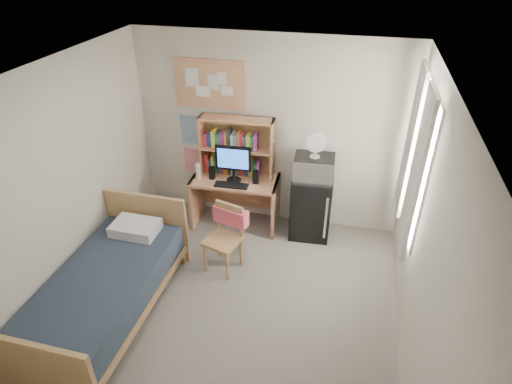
% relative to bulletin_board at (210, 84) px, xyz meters
% --- Properties ---
extents(floor, '(3.60, 4.20, 0.02)m').
position_rel_bulletin_board_xyz_m(floor, '(0.78, -2.08, -1.93)').
color(floor, slate).
rests_on(floor, ground).
extents(ceiling, '(3.60, 4.20, 0.02)m').
position_rel_bulletin_board_xyz_m(ceiling, '(0.78, -2.08, 0.68)').
color(ceiling, white).
rests_on(ceiling, wall_back).
extents(wall_back, '(3.60, 0.04, 2.60)m').
position_rel_bulletin_board_xyz_m(wall_back, '(0.78, 0.02, -0.62)').
color(wall_back, beige).
rests_on(wall_back, floor).
extents(wall_left, '(0.04, 4.20, 2.60)m').
position_rel_bulletin_board_xyz_m(wall_left, '(-1.02, -2.08, -0.62)').
color(wall_left, beige).
rests_on(wall_left, floor).
extents(wall_right, '(0.04, 4.20, 2.60)m').
position_rel_bulletin_board_xyz_m(wall_right, '(2.58, -2.08, -0.62)').
color(wall_right, beige).
rests_on(wall_right, floor).
extents(window_unit, '(0.10, 1.40, 1.70)m').
position_rel_bulletin_board_xyz_m(window_unit, '(2.53, -0.88, -0.32)').
color(window_unit, white).
rests_on(window_unit, wall_right).
extents(curtain_left, '(0.04, 0.55, 1.70)m').
position_rel_bulletin_board_xyz_m(curtain_left, '(2.50, -1.28, -0.32)').
color(curtain_left, beige).
rests_on(curtain_left, wall_right).
extents(curtain_right, '(0.04, 0.55, 1.70)m').
position_rel_bulletin_board_xyz_m(curtain_right, '(2.50, -0.48, -0.32)').
color(curtain_right, beige).
rests_on(curtain_right, wall_right).
extents(bulletin_board, '(0.94, 0.03, 0.64)m').
position_rel_bulletin_board_xyz_m(bulletin_board, '(0.00, 0.00, 0.00)').
color(bulletin_board, tan).
rests_on(bulletin_board, wall_back).
extents(poster_wave, '(0.30, 0.01, 0.42)m').
position_rel_bulletin_board_xyz_m(poster_wave, '(-0.32, 0.01, -0.67)').
color(poster_wave, '#235C8D').
rests_on(poster_wave, wall_back).
extents(poster_japan, '(0.28, 0.01, 0.36)m').
position_rel_bulletin_board_xyz_m(poster_japan, '(-0.32, 0.01, -1.14)').
color(poster_japan, '#DE2745').
rests_on(poster_japan, wall_back).
extents(desk, '(1.20, 0.64, 0.74)m').
position_rel_bulletin_board_xyz_m(desk, '(0.39, -0.30, -1.55)').
color(desk, tan).
rests_on(desk, floor).
extents(desk_chair, '(0.53, 0.53, 0.85)m').
position_rel_bulletin_board_xyz_m(desk_chair, '(0.50, -1.25, -1.49)').
color(desk_chair, '#AB8451').
rests_on(desk_chair, floor).
extents(mini_fridge, '(0.55, 0.55, 0.89)m').
position_rel_bulletin_board_xyz_m(mini_fridge, '(1.44, -0.27, -1.47)').
color(mini_fridge, black).
rests_on(mini_fridge, floor).
extents(bed, '(1.03, 2.03, 0.56)m').
position_rel_bulletin_board_xyz_m(bed, '(-0.50, -2.26, -1.64)').
color(bed, '#1C2533').
rests_on(bed, floor).
extents(hutch, '(1.00, 0.30, 0.81)m').
position_rel_bulletin_board_xyz_m(hutch, '(0.38, -0.15, -0.78)').
color(hutch, tan).
rests_on(hutch, desk).
extents(monitor, '(0.47, 0.06, 0.50)m').
position_rel_bulletin_board_xyz_m(monitor, '(0.39, -0.36, -0.93)').
color(monitor, black).
rests_on(monitor, desk).
extents(keyboard, '(0.45, 0.16, 0.02)m').
position_rel_bulletin_board_xyz_m(keyboard, '(0.40, -0.50, -1.17)').
color(keyboard, black).
rests_on(keyboard, desk).
extents(speaker_left, '(0.07, 0.07, 0.17)m').
position_rel_bulletin_board_xyz_m(speaker_left, '(0.09, -0.37, -1.10)').
color(speaker_left, black).
rests_on(speaker_left, desk).
extents(speaker_right, '(0.08, 0.08, 0.18)m').
position_rel_bulletin_board_xyz_m(speaker_right, '(0.69, -0.35, -1.09)').
color(speaker_right, black).
rests_on(speaker_right, desk).
extents(water_bottle, '(0.07, 0.07, 0.23)m').
position_rel_bulletin_board_xyz_m(water_bottle, '(-0.09, -0.42, -1.07)').
color(water_bottle, silver).
rests_on(water_bottle, desk).
extents(hoodie, '(0.46, 0.25, 0.21)m').
position_rel_bulletin_board_xyz_m(hoodie, '(0.55, -1.06, -1.26)').
color(hoodie, '#D04F5C').
rests_on(hoodie, desk_chair).
extents(microwave, '(0.52, 0.41, 0.29)m').
position_rel_bulletin_board_xyz_m(microwave, '(1.44, -0.29, -0.88)').
color(microwave, silver).
rests_on(microwave, mini_fridge).
extents(desk_fan, '(0.26, 0.26, 0.31)m').
position_rel_bulletin_board_xyz_m(desk_fan, '(1.44, -0.29, -0.58)').
color(desk_fan, silver).
rests_on(desk_fan, microwave).
extents(pillow, '(0.54, 0.38, 0.13)m').
position_rel_bulletin_board_xyz_m(pillow, '(-0.49, -1.51, -1.30)').
color(pillow, silver).
rests_on(pillow, bed).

